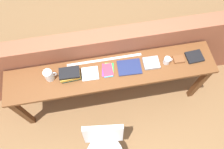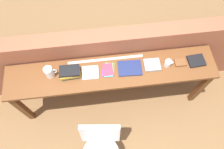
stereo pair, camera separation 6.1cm
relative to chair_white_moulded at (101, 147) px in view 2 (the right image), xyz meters
The scene contains 14 objects.
ground_plane 0.75m from the chair_white_moulded, 65.34° to the left, with size 40.00×40.00×0.00m, color brown.
brick_wall_back 1.14m from the chair_white_moulded, 78.87° to the left, with size 6.00×0.20×1.14m, color #935138.
sideboard 0.84m from the chair_white_moulded, 74.22° to the left, with size 2.50×0.44×0.88m.
chair_white_moulded is the anchor object (origin of this frame).
pitcher_white 1.04m from the chair_white_moulded, 120.67° to the left, with size 0.14×0.10×0.18m.
book_stack_leftmost 0.93m from the chair_white_moulded, 107.69° to the left, with size 0.24×0.16×0.10m.
magazine_cycling 0.87m from the chair_white_moulded, 92.01° to the left, with size 0.19×0.17×0.02m, color white.
pamphlet_pile_colourful 0.90m from the chair_white_moulded, 77.02° to the left, with size 0.16×0.19×0.01m.
book_open_centre 0.98m from the chair_white_moulded, 61.05° to the left, with size 0.28×0.20×0.02m, color navy.
book_grey_hardcover 1.13m from the chair_white_moulded, 48.57° to the left, with size 0.19×0.16×0.03m, color #9E9EA3.
mug 1.25m from the chair_white_moulded, 41.44° to the left, with size 0.11×0.08×0.09m.
leather_journal_brown 1.36m from the chair_white_moulded, 37.26° to the left, with size 0.13×0.10×0.02m, color brown.
book_repair_rightmost 1.52m from the chair_white_moulded, 32.64° to the left, with size 0.20×0.16×0.03m, color black.
ruler_metal_back_edge 1.03m from the chair_white_moulded, 79.96° to the left, with size 0.91×0.03×0.00m, color silver.
Camera 2 is at (-0.13, -0.85, 3.16)m, focal length 35.00 mm.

